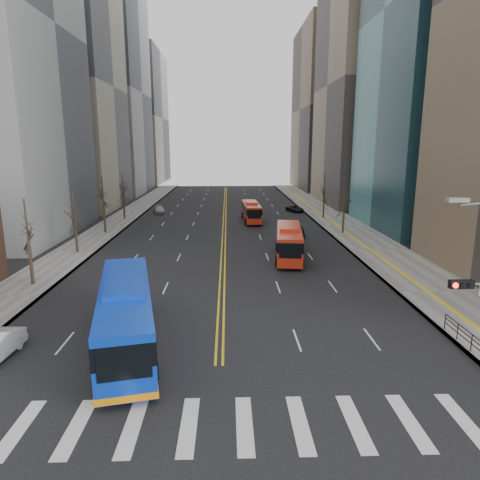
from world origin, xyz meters
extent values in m
plane|color=black|center=(0.00, 0.00, 0.00)|extent=(220.00, 220.00, 0.00)
cube|color=gray|center=(17.50, 45.00, 0.07)|extent=(7.00, 130.00, 0.15)
cube|color=gray|center=(-16.50, 45.00, 0.07)|extent=(5.00, 130.00, 0.15)
cube|color=silver|center=(-8.27, 0.00, 0.01)|extent=(0.70, 4.00, 0.01)
cube|color=silver|center=(-5.91, 0.00, 0.01)|extent=(0.70, 4.00, 0.01)
cube|color=silver|center=(-3.55, 0.00, 0.01)|extent=(0.70, 4.00, 0.01)
cube|color=silver|center=(-1.18, 0.00, 0.01)|extent=(0.70, 4.00, 0.01)
cube|color=silver|center=(1.18, 0.00, 0.01)|extent=(0.70, 4.00, 0.01)
cube|color=silver|center=(3.55, 0.00, 0.01)|extent=(0.70, 4.00, 0.01)
cube|color=silver|center=(5.91, 0.00, 0.01)|extent=(0.70, 4.00, 0.01)
cube|color=silver|center=(8.27, 0.00, 0.01)|extent=(0.70, 4.00, 0.01)
cube|color=silver|center=(10.64, 0.00, 0.01)|extent=(0.70, 4.00, 0.01)
cube|color=gold|center=(-0.20, 55.00, 0.01)|extent=(0.15, 100.00, 0.01)
cube|color=gold|center=(0.20, 55.00, 0.01)|extent=(0.15, 100.00, 0.01)
cube|color=#A49B84|center=(-31.00, 66.00, 22.00)|extent=(22.00, 22.00, 44.00)
cube|color=gray|center=(-30.00, 93.00, 24.00)|extent=(20.00, 26.00, 48.00)
cube|color=teal|center=(31.00, 44.00, 29.00)|extent=(20.00, 22.00, 58.00)
cube|color=gray|center=(30.00, 71.00, 23.00)|extent=(20.00, 26.00, 46.00)
cube|color=#A49B84|center=(-29.00, 125.00, 20.00)|extent=(18.00, 30.00, 40.00)
cube|color=brown|center=(29.00, 103.00, 21.00)|extent=(18.00, 30.00, 42.00)
cube|color=black|center=(11.00, 2.00, 5.50)|extent=(1.10, 0.28, 0.38)
cylinder|color=#FF190C|center=(10.65, 1.84, 5.50)|extent=(0.24, 0.08, 0.24)
cylinder|color=black|center=(11.00, 1.84, 5.50)|extent=(0.24, 0.08, 0.24)
cylinder|color=black|center=(11.35, 1.84, 5.50)|extent=(0.24, 0.08, 0.24)
cube|color=#999993|center=(10.40, 2.00, 9.30)|extent=(0.90, 0.35, 0.18)
cube|color=black|center=(14.30, 6.00, 1.15)|extent=(0.04, 6.00, 0.04)
cylinder|color=black|center=(14.30, 6.00, 0.65)|extent=(0.06, 0.06, 1.00)
cylinder|color=black|center=(14.30, 7.50, 0.65)|extent=(0.06, 0.06, 1.00)
cylinder|color=black|center=(14.30, 9.00, 0.65)|extent=(0.06, 0.06, 1.00)
cylinder|color=#30251D|center=(-16.00, 19.00, 1.95)|extent=(0.28, 0.28, 3.90)
cylinder|color=#30251D|center=(-16.00, 30.00, 1.80)|extent=(0.28, 0.28, 3.60)
cylinder|color=#30251D|center=(-16.00, 41.00, 2.00)|extent=(0.28, 0.28, 4.00)
cylinder|color=#30251D|center=(-16.00, 52.00, 1.90)|extent=(0.28, 0.28, 3.80)
cylinder|color=#30251D|center=(16.00, 40.00, 1.75)|extent=(0.28, 0.28, 3.50)
cylinder|color=#30251D|center=(16.00, 52.00, 1.88)|extent=(0.28, 0.28, 3.75)
cube|color=#0D39C4|center=(-5.48, 7.69, 1.96)|extent=(5.63, 13.68, 3.22)
cube|color=black|center=(-5.48, 7.69, 2.56)|extent=(5.70, 13.71, 1.14)
cube|color=#0D39C4|center=(-5.48, 7.69, 3.67)|extent=(3.20, 5.06, 0.40)
cube|color=orange|center=(-5.48, 7.69, 0.55)|extent=(5.70, 13.71, 0.35)
cylinder|color=black|center=(-5.91, 3.20, 0.50)|extent=(0.51, 1.04, 1.00)
cylinder|color=black|center=(-3.19, 3.81, 0.50)|extent=(0.51, 1.04, 1.00)
cylinder|color=black|center=(-7.78, 11.57, 0.50)|extent=(0.51, 1.04, 1.00)
cylinder|color=black|center=(-5.05, 12.18, 0.50)|extent=(0.51, 1.04, 1.00)
cube|color=red|center=(6.91, 27.51, 1.74)|extent=(3.69, 10.96, 2.78)
cube|color=black|center=(6.91, 27.51, 2.29)|extent=(3.75, 10.99, 1.00)
cube|color=red|center=(6.91, 27.51, 3.23)|extent=(2.38, 3.97, 0.40)
cylinder|color=black|center=(5.30, 24.24, 0.50)|extent=(0.42, 1.03, 1.00)
cylinder|color=black|center=(7.72, 23.95, 0.50)|extent=(0.42, 1.03, 1.00)
cylinder|color=black|center=(6.10, 31.07, 0.50)|extent=(0.42, 1.03, 1.00)
cylinder|color=black|center=(8.53, 30.78, 0.50)|extent=(0.42, 1.03, 1.00)
cube|color=red|center=(4.18, 49.72, 1.60)|extent=(2.61, 9.85, 2.49)
cube|color=black|center=(4.18, 49.72, 2.11)|extent=(2.67, 9.87, 0.91)
cube|color=red|center=(4.18, 49.72, 2.94)|extent=(1.91, 3.49, 0.40)
cylinder|color=black|center=(3.20, 46.55, 0.50)|extent=(0.34, 1.01, 1.00)
cylinder|color=black|center=(5.42, 46.64, 0.50)|extent=(0.34, 1.01, 1.00)
cylinder|color=black|center=(2.95, 52.79, 0.50)|extent=(0.34, 1.01, 1.00)
cylinder|color=black|center=(5.17, 52.88, 0.50)|extent=(0.34, 1.01, 1.00)
imported|color=black|center=(9.69, 37.94, 0.65)|extent=(2.12, 4.03, 1.31)
imported|color=#9F9FA4|center=(-11.49, 58.54, 0.61)|extent=(2.63, 4.45, 1.21)
imported|color=black|center=(12.50, 59.36, 0.57)|extent=(3.24, 4.48, 1.13)
camera|label=1|loc=(0.53, -15.99, 11.58)|focal=32.00mm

